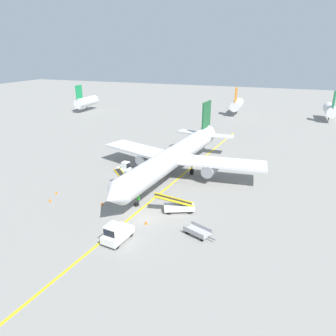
% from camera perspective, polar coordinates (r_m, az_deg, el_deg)
% --- Properties ---
extents(ground_plane, '(300.00, 300.00, 0.00)m').
position_cam_1_polar(ground_plane, '(38.11, -4.79, -9.05)').
color(ground_plane, gray).
extents(taxi_line_yellow, '(9.39, 79.52, 0.01)m').
position_cam_1_polar(taxi_line_yellow, '(42.33, -2.68, -5.73)').
color(taxi_line_yellow, yellow).
rests_on(taxi_line_yellow, ground).
extents(airliner, '(28.43, 35.33, 10.10)m').
position_cam_1_polar(airliner, '(48.90, 1.52, 2.39)').
color(airliner, silver).
rests_on(airliner, ground).
extents(pushback_tug, '(2.35, 3.81, 2.20)m').
position_cam_1_polar(pushback_tug, '(33.52, -9.61, -11.91)').
color(pushback_tug, silver).
rests_on(pushback_tug, ground).
extents(baggage_tug_near_wing, '(2.57, 1.66, 2.10)m').
position_cam_1_polar(baggage_tug_near_wing, '(50.82, -8.14, -0.07)').
color(baggage_tug_near_wing, silver).
rests_on(baggage_tug_near_wing, ground).
extents(belt_loader_forward_hold, '(5.08, 3.17, 2.59)m').
position_cam_1_polar(belt_loader_forward_hold, '(38.76, 1.91, -7.11)').
color(belt_loader_forward_hold, silver).
rests_on(belt_loader_forward_hold, ground).
extents(belt_loader_aft_hold, '(4.86, 3.81, 2.59)m').
position_cam_1_polar(belt_loader_aft_hold, '(44.79, -7.79, -3.25)').
color(belt_loader_aft_hold, silver).
rests_on(belt_loader_aft_hold, ground).
extents(baggage_cart_loaded, '(3.79, 2.48, 0.94)m').
position_cam_1_polar(baggage_cart_loaded, '(34.46, 5.52, -11.73)').
color(baggage_cart_loaded, '#A5A5A8').
rests_on(baggage_cart_loaded, ground).
extents(ground_crew_marshaller, '(0.36, 0.24, 1.70)m').
position_cam_1_polar(ground_crew_marshaller, '(40.26, -5.57, -5.86)').
color(ground_crew_marshaller, '#26262D').
rests_on(ground_crew_marshaller, ground).
extents(safety_cone_nose_left, '(0.36, 0.36, 0.44)m').
position_cam_1_polar(safety_cone_nose_left, '(44.41, -21.19, -5.59)').
color(safety_cone_nose_left, orange).
rests_on(safety_cone_nose_left, ground).
extents(safety_cone_nose_right, '(0.36, 0.36, 0.44)m').
position_cam_1_polar(safety_cone_nose_right, '(41.46, -12.20, -6.50)').
color(safety_cone_nose_right, orange).
rests_on(safety_cone_nose_right, ground).
extents(safety_cone_wingtip_left, '(0.36, 0.36, 0.44)m').
position_cam_1_polar(safety_cone_wingtip_left, '(46.39, -20.16, -4.29)').
color(safety_cone_wingtip_left, orange).
rests_on(safety_cone_wingtip_left, ground).
extents(safety_cone_wingtip_right, '(0.36, 0.36, 0.44)m').
position_cam_1_polar(safety_cone_wingtip_right, '(48.21, -1.50, -1.96)').
color(safety_cone_wingtip_right, orange).
rests_on(safety_cone_wingtip_right, ground).
extents(safety_cone_tail_area, '(0.36, 0.36, 0.44)m').
position_cam_1_polar(safety_cone_tail_area, '(36.49, -4.11, -10.11)').
color(safety_cone_tail_area, orange).
rests_on(safety_cone_tail_area, ground).
extents(distant_aircraft_far_left, '(3.00, 10.10, 8.80)m').
position_cam_1_polar(distant_aircraft_far_left, '(107.82, -15.04, 11.93)').
color(distant_aircraft_far_left, silver).
rests_on(distant_aircraft_far_left, ground).
extents(distant_aircraft_mid_left, '(3.00, 10.10, 8.80)m').
position_cam_1_polar(distant_aircraft_mid_left, '(100.88, 12.73, 11.54)').
color(distant_aircraft_mid_left, silver).
rests_on(distant_aircraft_mid_left, ground).
extents(distant_aircraft_mid_right, '(3.00, 10.10, 8.80)m').
position_cam_1_polar(distant_aircraft_mid_right, '(100.94, 28.06, 9.62)').
color(distant_aircraft_mid_right, silver).
rests_on(distant_aircraft_mid_right, ground).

